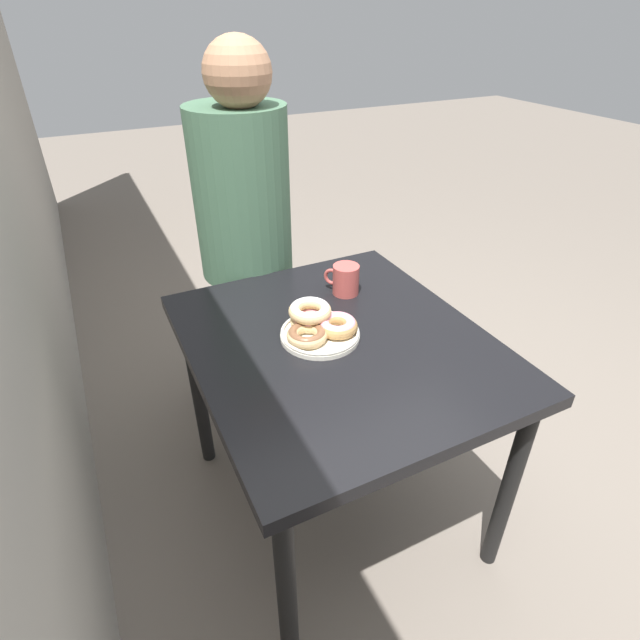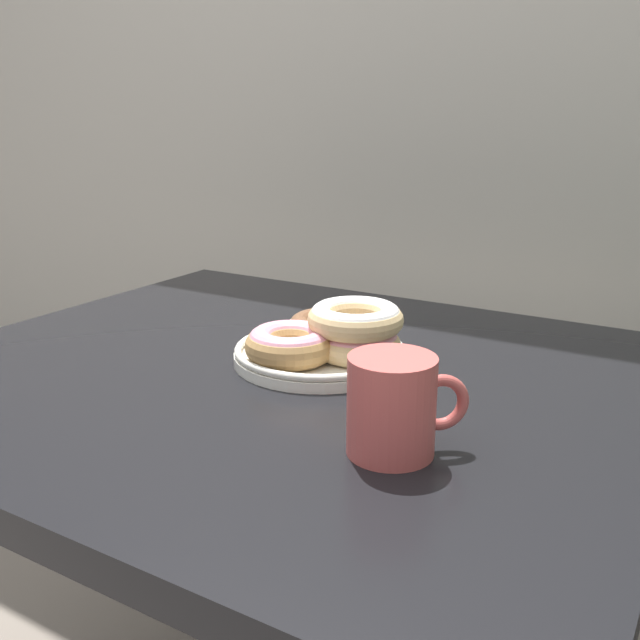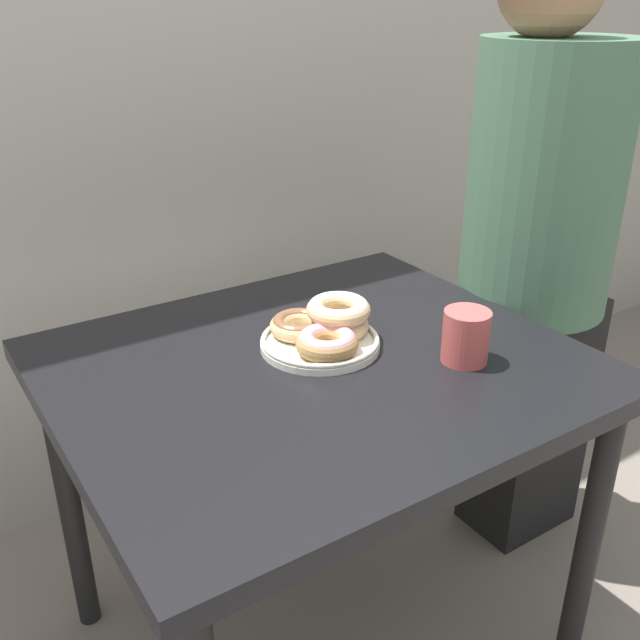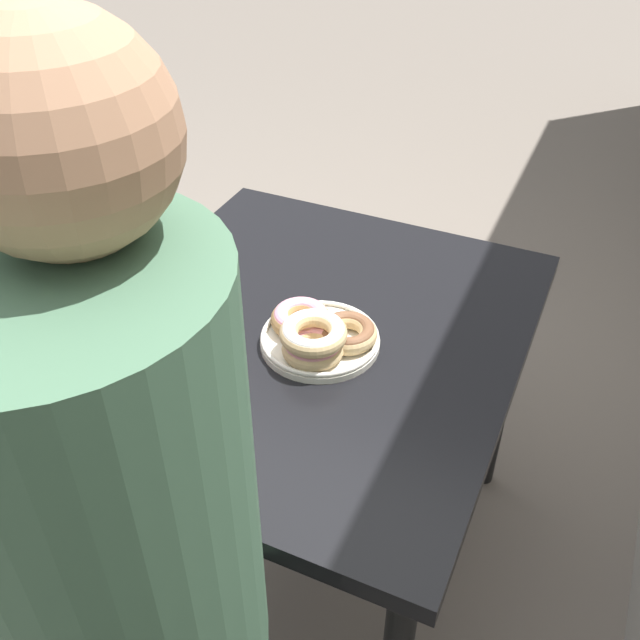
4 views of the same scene
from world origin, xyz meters
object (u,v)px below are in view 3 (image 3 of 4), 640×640
(person_figure, at_px, (540,249))
(coffee_mug, at_px, (466,335))
(dining_table, at_px, (318,399))
(donut_plate, at_px, (325,329))

(person_figure, bearing_deg, coffee_mug, -154.62)
(dining_table, relative_size, donut_plate, 3.76)
(donut_plate, bearing_deg, coffee_mug, -45.95)
(donut_plate, bearing_deg, person_figure, 0.88)
(dining_table, bearing_deg, coffee_mug, -32.44)
(dining_table, distance_m, donut_plate, 0.14)
(coffee_mug, bearing_deg, person_figure, 25.38)
(dining_table, xyz_separation_m, coffee_mug, (0.24, -0.15, 0.14))
(donut_plate, distance_m, person_figure, 0.62)
(dining_table, xyz_separation_m, donut_plate, (0.05, 0.05, 0.12))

